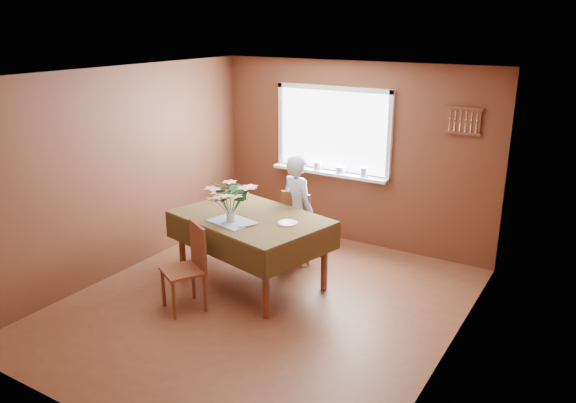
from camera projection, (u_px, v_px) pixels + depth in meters
The scene contains 15 objects.
floor at pixel (262, 305), 6.20m from camera, with size 4.50×4.50×0.00m, color brown.
ceiling at pixel (259, 74), 5.43m from camera, with size 4.50×4.50×0.00m, color white.
wall_back at pixel (353, 155), 7.64m from camera, with size 4.00×4.00×0.00m, color brown.
wall_front at pixel (84, 278), 3.98m from camera, with size 4.00×4.00×0.00m, color brown.
wall_left at pixel (124, 171), 6.80m from camera, with size 4.50×4.50×0.00m, color brown.
wall_right at pixel (453, 233), 4.82m from camera, with size 4.50×4.50×0.00m, color brown.
window_assembly at pixel (332, 145), 7.71m from camera, with size 1.72×0.20×1.22m.
spoon_rack at pixel (464, 121), 6.71m from camera, with size 0.44×0.05×0.33m.
dining_table at pixel (251, 225), 6.51m from camera, with size 1.95×1.54×0.85m.
chair_far at pixel (300, 223), 7.18m from camera, with size 0.42×0.42×0.96m.
chair_near at pixel (190, 263), 6.00m from camera, with size 0.55×0.55×0.95m.
seated_woman at pixel (298, 210), 7.06m from camera, with size 0.52×0.34×1.43m, color white.
flower_bouquet at pixel (230, 198), 6.22m from camera, with size 0.50×0.50×0.43m.
side_plate at pixel (288, 223), 6.24m from camera, with size 0.22×0.22×0.01m, color white.
table_knife at pixel (247, 226), 6.13m from camera, with size 0.02×0.23×0.00m, color silver.
Camera 1 is at (3.12, -4.59, 3.00)m, focal length 35.00 mm.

